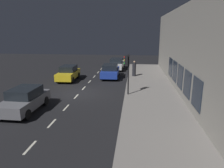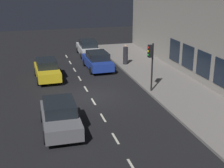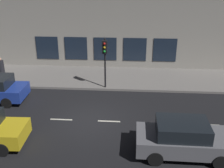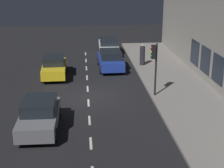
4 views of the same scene
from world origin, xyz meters
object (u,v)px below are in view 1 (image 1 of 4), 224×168
at_px(parked_car_2, 117,64).
at_px(parked_car_1, 110,71).
at_px(pedestrian_0, 134,69).
at_px(parked_car_0, 68,73).
at_px(traffic_light, 127,65).
at_px(parked_car_3, 25,100).

bearing_deg(parked_car_2, parked_car_1, -91.06).
bearing_deg(pedestrian_0, parked_car_0, 149.39).
height_order(traffic_light, parked_car_1, traffic_light).
distance_m(parked_car_0, parked_car_2, 8.56).
bearing_deg(parked_car_0, pedestrian_0, -164.42).
xyz_separation_m(traffic_light, parked_car_1, (-2.16, 6.83, -1.79)).
height_order(parked_car_0, parked_car_1, same).
xyz_separation_m(traffic_light, parked_car_0, (-6.63, 5.12, -1.80)).
xyz_separation_m(parked_car_1, parked_car_2, (0.25, 5.42, 0.00)).
relative_size(parked_car_0, parked_car_2, 0.92).
relative_size(traffic_light, parked_car_3, 0.80).
bearing_deg(parked_car_2, pedestrian_0, -61.45).
height_order(parked_car_3, pedestrian_0, pedestrian_0).
relative_size(parked_car_0, parked_car_3, 0.99).
height_order(traffic_light, parked_car_2, traffic_light).
relative_size(traffic_light, parked_car_1, 0.76).
distance_m(parked_car_1, pedestrian_0, 2.80).
relative_size(parked_car_1, parked_car_3, 1.05).
xyz_separation_m(parked_car_0, parked_car_3, (-0.06, -9.18, 0.00)).
xyz_separation_m(parked_car_2, parked_car_3, (-4.78, -16.31, -0.00)).
height_order(traffic_light, pedestrian_0, traffic_light).
bearing_deg(parked_car_1, parked_car_3, -113.75).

